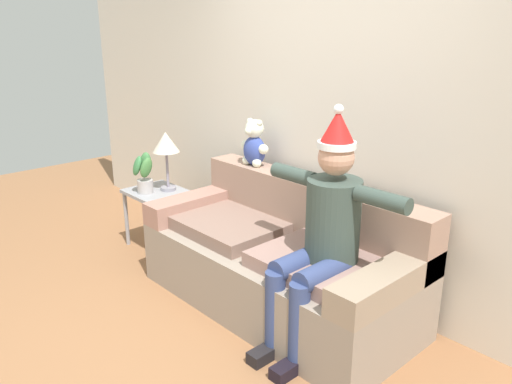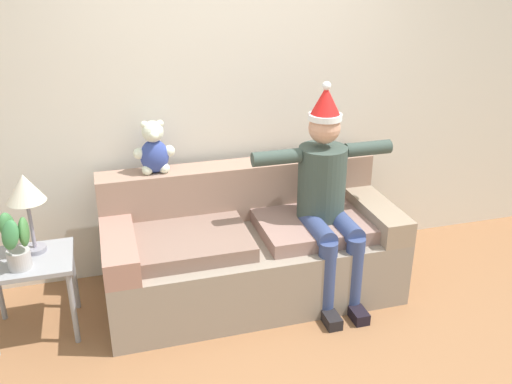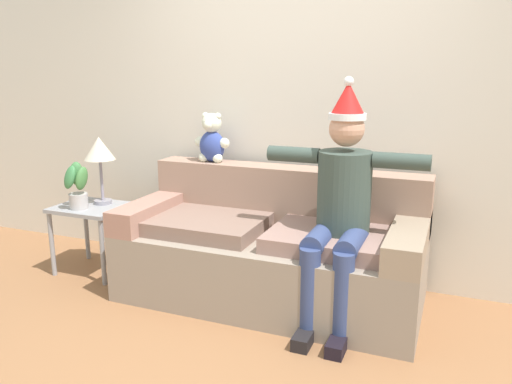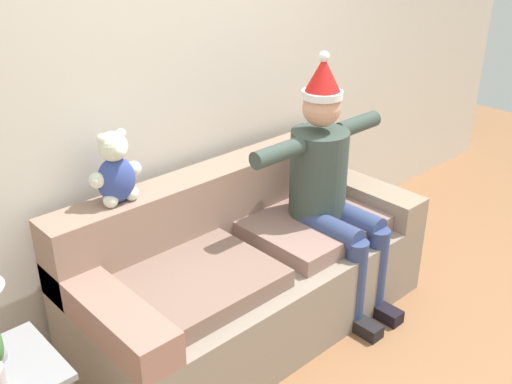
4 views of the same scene
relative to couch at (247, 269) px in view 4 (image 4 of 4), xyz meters
The scene contains 4 objects.
back_wall 1.14m from the couch, 90.00° to the left, with size 7.00×0.10×2.70m, color silver.
couch is the anchor object (origin of this frame).
person_seated 0.70m from the couch, 18.26° to the right, with size 1.02×0.77×1.55m.
teddy_bear 0.98m from the couch, 154.37° to the left, with size 0.29×0.17×0.38m.
Camera 4 is at (-1.94, -1.17, 2.26)m, focal length 41.78 mm.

